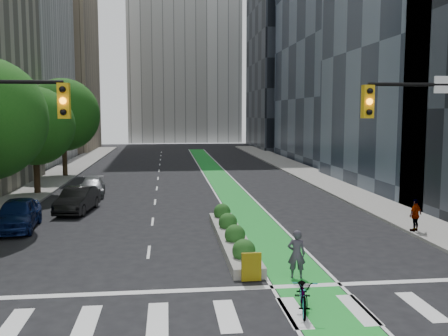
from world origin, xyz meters
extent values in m
plane|color=black|center=(0.00, 0.00, 0.00)|extent=(160.00, 160.00, 0.00)
cube|color=gray|center=(-11.80, 25.00, 0.07)|extent=(3.60, 90.00, 0.15)
cube|color=gray|center=(11.80, 25.00, 0.07)|extent=(3.60, 90.00, 0.15)
cube|color=#1B942D|center=(3.00, 30.00, 0.01)|extent=(2.20, 70.00, 0.01)
cube|color=tan|center=(-20.00, 66.00, 13.00)|extent=(14.00, 16.00, 26.00)
cube|color=black|center=(20.00, 68.00, 14.00)|extent=(14.00, 18.00, 28.00)
cylinder|color=black|center=(-11.00, 22.00, 2.24)|extent=(0.44, 0.44, 4.48)
sphere|color=#0E4210|center=(-11.00, 22.00, 4.96)|extent=(5.60, 5.60, 5.60)
cylinder|color=black|center=(-11.00, 32.00, 2.58)|extent=(0.44, 0.44, 5.15)
sphere|color=#0E4210|center=(-11.00, 32.00, 5.70)|extent=(6.60, 6.60, 6.60)
cube|color=gold|center=(-4.70, 0.50, 6.25)|extent=(0.34, 0.28, 1.05)
sphere|color=orange|center=(-4.70, 0.34, 6.25)|extent=(0.20, 0.20, 0.20)
cube|color=gold|center=(4.70, 0.50, 6.25)|extent=(0.34, 0.28, 1.05)
sphere|color=orange|center=(4.70, 0.34, 6.25)|extent=(0.20, 0.20, 0.20)
cube|color=white|center=(7.17, 0.47, 6.80)|extent=(0.55, 0.04, 0.55)
cube|color=gray|center=(1.20, 7.00, 0.20)|extent=(1.20, 10.00, 0.40)
cube|color=yellow|center=(1.20, 1.80, 0.55)|extent=(0.70, 0.12, 1.00)
sphere|color=#194C19|center=(1.20, 3.50, 0.65)|extent=(0.90, 0.90, 0.90)
sphere|color=#194C19|center=(1.20, 6.00, 0.65)|extent=(0.90, 0.90, 0.90)
sphere|color=#194C19|center=(1.20, 8.50, 0.65)|extent=(0.90, 0.90, 0.90)
sphere|color=#194C19|center=(1.20, 11.00, 0.65)|extent=(0.90, 0.90, 0.90)
imported|color=gray|center=(2.32, -0.90, 0.54)|extent=(1.12, 2.15, 1.08)
imported|color=#393640|center=(2.87, 2.05, 0.88)|extent=(0.71, 0.53, 1.76)
imported|color=#0E1E54|center=(-9.23, 10.94, 0.80)|extent=(2.27, 4.82, 1.59)
imported|color=black|center=(-7.00, 15.15, 0.74)|extent=(2.17, 4.67, 1.48)
imported|color=slate|center=(-7.00, 21.10, 0.62)|extent=(2.10, 4.40, 1.24)
imported|color=gray|center=(10.30, 7.73, 0.95)|extent=(1.00, 0.82, 1.59)
camera|label=1|loc=(-1.68, -14.88, 5.91)|focal=40.00mm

